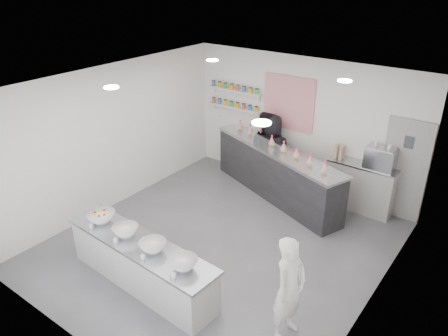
# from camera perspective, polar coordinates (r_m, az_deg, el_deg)

# --- Properties ---
(floor) EXTENTS (6.00, 6.00, 0.00)m
(floor) POSITION_cam_1_polar(r_m,az_deg,el_deg) (8.27, -0.45, -9.94)
(floor) COLOR #515156
(floor) RESTS_ON ground
(ceiling) EXTENTS (6.00, 6.00, 0.00)m
(ceiling) POSITION_cam_1_polar(r_m,az_deg,el_deg) (6.97, -0.53, 10.59)
(ceiling) COLOR white
(ceiling) RESTS_ON floor
(back_wall) EXTENTS (5.50, 0.00, 5.50)m
(back_wall) POSITION_cam_1_polar(r_m,az_deg,el_deg) (9.87, 10.12, 5.59)
(back_wall) COLOR white
(back_wall) RESTS_ON floor
(left_wall) EXTENTS (0.00, 6.00, 6.00)m
(left_wall) POSITION_cam_1_polar(r_m,az_deg,el_deg) (9.29, -14.19, 3.90)
(left_wall) COLOR white
(left_wall) RESTS_ON floor
(right_wall) EXTENTS (0.00, 6.00, 6.00)m
(right_wall) POSITION_cam_1_polar(r_m,az_deg,el_deg) (6.44, 19.61, -6.94)
(right_wall) COLOR white
(right_wall) RESTS_ON floor
(back_door) EXTENTS (0.88, 0.04, 2.10)m
(back_door) POSITION_cam_1_polar(r_m,az_deg,el_deg) (9.31, 22.44, -0.28)
(back_door) COLOR gray
(back_door) RESTS_ON floor
(pattern_panel) EXTENTS (1.25, 0.03, 1.20)m
(pattern_panel) POSITION_cam_1_polar(r_m,az_deg,el_deg) (9.86, 8.43, 8.44)
(pattern_panel) COLOR #D32B43
(pattern_panel) RESTS_ON back_wall
(jar_shelf_lower) EXTENTS (1.45, 0.22, 0.04)m
(jar_shelf_lower) POSITION_cam_1_polar(r_m,az_deg,el_deg) (10.61, 1.43, 7.94)
(jar_shelf_lower) COLOR silver
(jar_shelf_lower) RESTS_ON back_wall
(jar_shelf_upper) EXTENTS (1.45, 0.22, 0.04)m
(jar_shelf_upper) POSITION_cam_1_polar(r_m,az_deg,el_deg) (10.49, 1.45, 10.13)
(jar_shelf_upper) COLOR silver
(jar_shelf_upper) RESTS_ON back_wall
(preserve_jars) EXTENTS (1.45, 0.10, 0.56)m
(preserve_jars) POSITION_cam_1_polar(r_m,az_deg,el_deg) (10.51, 1.38, 9.37)
(preserve_jars) COLOR #C95234
(preserve_jars) RESTS_ON jar_shelf_lower
(downlight_0) EXTENTS (0.24, 0.24, 0.02)m
(downlight_0) POSITION_cam_1_polar(r_m,az_deg,el_deg) (7.23, -14.51, 10.17)
(downlight_0) COLOR white
(downlight_0) RESTS_ON ceiling
(downlight_1) EXTENTS (0.24, 0.24, 0.02)m
(downlight_1) POSITION_cam_1_polar(r_m,az_deg,el_deg) (5.43, 4.92, 5.91)
(downlight_1) COLOR white
(downlight_1) RESTS_ON ceiling
(downlight_2) EXTENTS (0.24, 0.24, 0.02)m
(downlight_2) POSITION_cam_1_polar(r_m,az_deg,el_deg) (9.05, -1.52, 13.90)
(downlight_2) COLOR white
(downlight_2) RESTS_ON ceiling
(downlight_3) EXTENTS (0.24, 0.24, 0.02)m
(downlight_3) POSITION_cam_1_polar(r_m,az_deg,el_deg) (7.68, 15.49, 10.93)
(downlight_3) COLOR white
(downlight_3) RESTS_ON ceiling
(prep_counter) EXTENTS (2.95, 0.83, 0.80)m
(prep_counter) POSITION_cam_1_polar(r_m,az_deg,el_deg) (7.28, -10.76, -12.19)
(prep_counter) COLOR #A3A39F
(prep_counter) RESTS_ON floor
(back_bar) EXTENTS (3.65, 1.91, 1.13)m
(back_bar) POSITION_cam_1_polar(r_m,az_deg,el_deg) (9.67, 6.80, -0.63)
(back_bar) COLOR black
(back_bar) RESTS_ON floor
(sneeze_guard) EXTENTS (3.38, 1.28, 0.31)m
(sneeze_guard) POSITION_cam_1_polar(r_m,az_deg,el_deg) (9.19, 5.49, 2.93)
(sneeze_guard) COLOR white
(sneeze_guard) RESTS_ON back_bar
(espresso_ledge) EXTENTS (1.40, 0.45, 1.04)m
(espresso_ledge) POSITION_cam_1_polar(r_m,az_deg,el_deg) (9.54, 17.33, -2.38)
(espresso_ledge) COLOR #A3A39F
(espresso_ledge) RESTS_ON floor
(espresso_machine) EXTENTS (0.58, 0.40, 0.44)m
(espresso_machine) POSITION_cam_1_polar(r_m,az_deg,el_deg) (9.15, 19.79, 1.19)
(espresso_machine) COLOR #93969E
(espresso_machine) RESTS_ON espresso_ledge
(cup_stacks) EXTENTS (0.24, 0.24, 0.30)m
(cup_stacks) POSITION_cam_1_polar(r_m,az_deg,el_deg) (9.42, 14.84, 2.11)
(cup_stacks) COLOR tan
(cup_stacks) RESTS_ON espresso_ledge
(prep_bowls) EXTENTS (2.40, 0.66, 0.17)m
(prep_bowls) POSITION_cam_1_polar(r_m,az_deg,el_deg) (7.00, -11.08, -9.05)
(prep_bowls) COLOR white
(prep_bowls) RESTS_ON prep_counter
(label_cards) EXTENTS (2.01, 0.04, 0.07)m
(label_cards) POSITION_cam_1_polar(r_m,az_deg,el_deg) (6.74, -14.20, -11.44)
(label_cards) COLOR white
(label_cards) RESTS_ON prep_counter
(cookie_bags) EXTENTS (2.80, 1.15, 0.25)m
(cookie_bags) POSITION_cam_1_polar(r_m,az_deg,el_deg) (9.39, 7.02, 3.17)
(cookie_bags) COLOR pink
(cookie_bags) RESTS_ON back_bar
(woman_prep) EXTENTS (0.43, 0.61, 1.58)m
(woman_prep) POSITION_cam_1_polar(r_m,az_deg,el_deg) (6.16, 8.52, -15.35)
(woman_prep) COLOR white
(woman_prep) RESTS_ON floor
(staff_left) EXTENTS (1.02, 0.90, 1.76)m
(staff_left) POSITION_cam_1_polar(r_m,az_deg,el_deg) (10.09, 5.21, 2.54)
(staff_left) COLOR black
(staff_left) RESTS_ON floor
(staff_right) EXTENTS (0.98, 0.81, 1.72)m
(staff_right) POSITION_cam_1_polar(r_m,az_deg,el_deg) (9.99, 6.29, 2.12)
(staff_right) COLOR black
(staff_right) RESTS_ON floor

